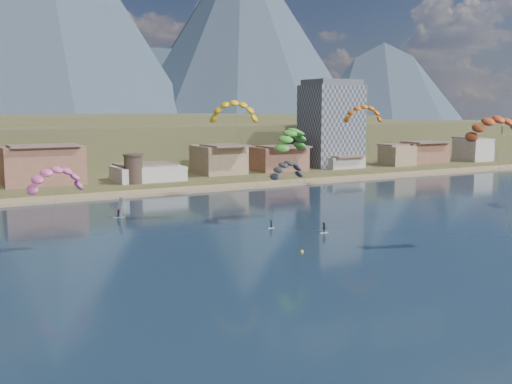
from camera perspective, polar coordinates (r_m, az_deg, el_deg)
ground at (r=73.33m, az=12.42°, el=-10.86°), size 2400.00×2400.00×0.00m
beach at (r=166.05m, az=-12.46°, el=-0.21°), size 2200.00×12.00×0.90m
foothills at (r=292.77m, az=-15.40°, el=4.92°), size 940.00×210.00×18.00m
apartment_tower at (r=222.69m, az=7.24°, el=6.50°), size 20.00×16.00×32.00m
watchtower at (r=174.36m, az=-11.70°, el=2.22°), size 5.82×5.82×8.60m
kitesurfer_yellow at (r=124.80m, az=-2.11°, el=8.04°), size 11.30×16.43×26.94m
kitesurfer_orange at (r=105.47m, az=22.00°, el=6.01°), size 12.49×14.67×24.38m
kitesurfer_green at (r=123.10m, az=3.45°, el=5.31°), size 11.28×18.47×21.96m
distant_kite_pink at (r=100.50m, az=-18.72°, el=1.56°), size 10.23×6.96×16.31m
distant_kite_dark at (r=126.34m, az=3.00°, el=2.43°), size 9.25×6.56×14.57m
distant_kite_orange at (r=154.45m, az=10.29°, el=7.70°), size 10.97×8.02×25.88m
windsurfer at (r=132.10m, az=-13.01°, el=-1.83°), size 2.67×2.74×4.30m
buoy at (r=98.46m, az=4.44°, el=-5.74°), size 0.61×0.61×0.61m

